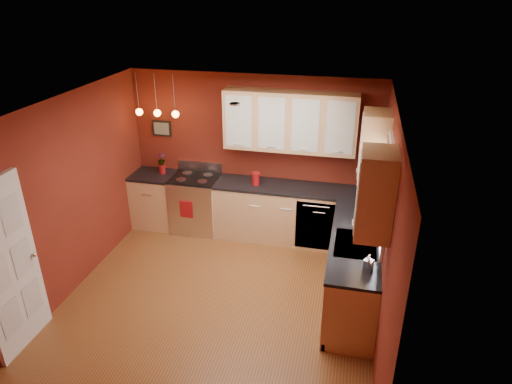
% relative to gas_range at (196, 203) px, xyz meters
% --- Properties ---
extents(floor, '(4.20, 4.20, 0.00)m').
position_rel_gas_range_xyz_m(floor, '(0.92, -1.80, -0.48)').
color(floor, brown).
rests_on(floor, ground).
extents(ceiling, '(4.00, 4.20, 0.02)m').
position_rel_gas_range_xyz_m(ceiling, '(0.92, -1.80, 2.12)').
color(ceiling, white).
rests_on(ceiling, wall_back).
extents(wall_back, '(4.00, 0.02, 2.60)m').
position_rel_gas_range_xyz_m(wall_back, '(0.92, 0.30, 0.82)').
color(wall_back, maroon).
rests_on(wall_back, floor).
extents(wall_front, '(4.00, 0.02, 2.60)m').
position_rel_gas_range_xyz_m(wall_front, '(0.92, -3.90, 0.82)').
color(wall_front, maroon).
rests_on(wall_front, floor).
extents(wall_left, '(0.02, 4.20, 2.60)m').
position_rel_gas_range_xyz_m(wall_left, '(-1.08, -1.80, 0.82)').
color(wall_left, maroon).
rests_on(wall_left, floor).
extents(wall_right, '(0.02, 4.20, 2.60)m').
position_rel_gas_range_xyz_m(wall_right, '(2.92, -1.80, 0.82)').
color(wall_right, maroon).
rests_on(wall_right, floor).
extents(base_cabinets_back_left, '(0.70, 0.60, 0.90)m').
position_rel_gas_range_xyz_m(base_cabinets_back_left, '(-0.73, -0.00, -0.03)').
color(base_cabinets_back_left, tan).
rests_on(base_cabinets_back_left, floor).
extents(base_cabinets_back_right, '(2.54, 0.60, 0.90)m').
position_rel_gas_range_xyz_m(base_cabinets_back_right, '(1.65, -0.00, -0.03)').
color(base_cabinets_back_right, tan).
rests_on(base_cabinets_back_right, floor).
extents(base_cabinets_right, '(0.60, 2.10, 0.90)m').
position_rel_gas_range_xyz_m(base_cabinets_right, '(2.62, -1.35, -0.03)').
color(base_cabinets_right, tan).
rests_on(base_cabinets_right, floor).
extents(counter_back_left, '(0.70, 0.62, 0.04)m').
position_rel_gas_range_xyz_m(counter_back_left, '(-0.73, -0.00, 0.44)').
color(counter_back_left, black).
rests_on(counter_back_left, base_cabinets_back_left).
extents(counter_back_right, '(2.54, 0.62, 0.04)m').
position_rel_gas_range_xyz_m(counter_back_right, '(1.65, -0.00, 0.44)').
color(counter_back_right, black).
rests_on(counter_back_right, base_cabinets_back_right).
extents(counter_right, '(0.62, 2.10, 0.04)m').
position_rel_gas_range_xyz_m(counter_right, '(2.62, -1.35, 0.44)').
color(counter_right, black).
rests_on(counter_right, base_cabinets_right).
extents(gas_range, '(0.76, 0.64, 1.11)m').
position_rel_gas_range_xyz_m(gas_range, '(0.00, 0.00, 0.00)').
color(gas_range, silver).
rests_on(gas_range, floor).
extents(dishwasher_front, '(0.60, 0.02, 0.80)m').
position_rel_gas_range_xyz_m(dishwasher_front, '(2.02, -0.29, -0.03)').
color(dishwasher_front, silver).
rests_on(dishwasher_front, base_cabinets_back_right).
extents(sink, '(0.50, 0.70, 0.33)m').
position_rel_gas_range_xyz_m(sink, '(2.62, -1.50, 0.43)').
color(sink, gray).
rests_on(sink, counter_right).
extents(window, '(0.06, 1.02, 1.22)m').
position_rel_gas_range_xyz_m(window, '(2.89, -1.50, 1.21)').
color(window, white).
rests_on(window, wall_right).
extents(door_left_wall, '(0.12, 0.82, 2.05)m').
position_rel_gas_range_xyz_m(door_left_wall, '(-1.05, -3.00, 0.54)').
color(door_left_wall, white).
rests_on(door_left_wall, floor).
extents(upper_cabinets_back, '(2.00, 0.35, 0.90)m').
position_rel_gas_range_xyz_m(upper_cabinets_back, '(1.52, 0.12, 1.47)').
color(upper_cabinets_back, tan).
rests_on(upper_cabinets_back, wall_back).
extents(upper_cabinets_right, '(0.35, 1.95, 0.90)m').
position_rel_gas_range_xyz_m(upper_cabinets_right, '(2.75, -1.48, 1.47)').
color(upper_cabinets_right, tan).
rests_on(upper_cabinets_right, wall_right).
extents(wall_picture, '(0.32, 0.03, 0.26)m').
position_rel_gas_range_xyz_m(wall_picture, '(-0.63, 0.28, 1.17)').
color(wall_picture, black).
rests_on(wall_picture, wall_back).
extents(pendant_lights, '(0.71, 0.11, 0.66)m').
position_rel_gas_range_xyz_m(pendant_lights, '(-0.53, -0.05, 1.53)').
color(pendant_lights, gray).
rests_on(pendant_lights, ceiling).
extents(red_canister, '(0.13, 0.13, 0.20)m').
position_rel_gas_range_xyz_m(red_canister, '(1.03, -0.04, 0.56)').
color(red_canister, maroon).
rests_on(red_canister, counter_back_right).
extents(red_vase, '(0.10, 0.10, 0.16)m').
position_rel_gas_range_xyz_m(red_vase, '(-0.59, 0.06, 0.54)').
color(red_vase, maroon).
rests_on(red_vase, counter_back_left).
extents(flowers, '(0.13, 0.13, 0.21)m').
position_rel_gas_range_xyz_m(flowers, '(-0.59, 0.06, 0.70)').
color(flowers, maroon).
rests_on(flowers, red_vase).
extents(coffee_maker, '(0.20, 0.20, 0.28)m').
position_rel_gas_range_xyz_m(coffee_maker, '(2.75, -0.00, 0.59)').
color(coffee_maker, black).
rests_on(coffee_maker, counter_back_right).
extents(soap_pump, '(0.12, 0.13, 0.21)m').
position_rel_gas_range_xyz_m(soap_pump, '(2.77, -2.05, 0.56)').
color(soap_pump, silver).
rests_on(soap_pump, counter_right).
extents(dish_towel, '(0.21, 0.01, 0.29)m').
position_rel_gas_range_xyz_m(dish_towel, '(-0.05, -0.33, 0.04)').
color(dish_towel, maroon).
rests_on(dish_towel, gas_range).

